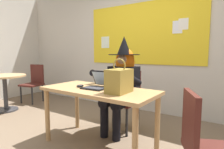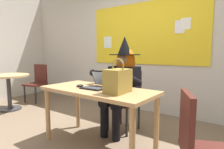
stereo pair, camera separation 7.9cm
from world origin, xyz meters
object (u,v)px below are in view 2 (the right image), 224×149
object	(u,v)px
handbag	(118,81)
chair_spare_by_window	(38,81)
side_table_round	(9,84)
computer_mouse	(80,86)
laptop	(97,84)
chair_at_desk	(127,96)
desk_main	(98,96)
chair_extra_corner	(201,145)
person_costumed	(122,79)

from	to	relation	value
handbag	chair_spare_by_window	distance (m)	3.14
side_table_round	computer_mouse	bearing A→B (deg)	-4.85
laptop	chair_at_desk	bearing A→B (deg)	85.09
chair_at_desk	side_table_round	world-z (taller)	chair_at_desk
desk_main	side_table_round	xyz separation A→B (m)	(-2.48, 0.14, -0.10)
desk_main	computer_mouse	size ratio (longest dim) A/B	14.02
laptop	computer_mouse	xyz separation A→B (m)	(-0.22, -0.08, -0.03)
side_table_round	chair_extra_corner	xyz separation A→B (m)	(3.70, -0.42, -0.05)
chair_at_desk	side_table_round	size ratio (longest dim) A/B	1.13
chair_spare_by_window	side_table_round	bearing A→B (deg)	0.00
side_table_round	chair_spare_by_window	bearing A→B (deg)	101.37
laptop	desk_main	bearing A→B (deg)	-46.69
laptop	chair_spare_by_window	bearing A→B (deg)	160.05
computer_mouse	chair_extra_corner	bearing A→B (deg)	3.52
handbag	chair_spare_by_window	bearing A→B (deg)	161.94
person_costumed	side_table_round	world-z (taller)	person_costumed
person_costumed	laptop	bearing A→B (deg)	-4.57
chair_at_desk	chair_extra_corner	distance (m)	1.55
desk_main	chair_spare_by_window	world-z (taller)	chair_spare_by_window
person_costumed	chair_extra_corner	xyz separation A→B (m)	(1.22, -0.85, -0.30)
desk_main	chair_extra_corner	world-z (taller)	chair_extra_corner
chair_spare_by_window	chair_at_desk	bearing A→B (deg)	73.93
chair_spare_by_window	chair_extra_corner	xyz separation A→B (m)	(3.85, -1.19, -0.01)
handbag	desk_main	bearing A→B (deg)	170.09
chair_spare_by_window	desk_main	bearing A→B (deg)	59.59
person_costumed	chair_extra_corner	bearing A→B (deg)	54.63
computer_mouse	chair_spare_by_window	size ratio (longest dim) A/B	0.12
computer_mouse	side_table_round	world-z (taller)	computer_mouse
computer_mouse	laptop	bearing A→B (deg)	32.98
desk_main	chair_extra_corner	bearing A→B (deg)	-12.77
chair_extra_corner	desk_main	bearing A→B (deg)	143.60
desk_main	person_costumed	size ratio (longest dim) A/B	1.03
laptop	chair_extra_corner	world-z (taller)	laptop
chair_at_desk	chair_extra_corner	bearing A→B (deg)	54.00
handbag	chair_extra_corner	world-z (taller)	handbag
side_table_round	chair_spare_by_window	size ratio (longest dim) A/B	0.90
chair_spare_by_window	laptop	bearing A→B (deg)	60.08
desk_main	computer_mouse	bearing A→B (deg)	-170.05
side_table_round	chair_spare_by_window	world-z (taller)	chair_spare_by_window
side_table_round	chair_extra_corner	world-z (taller)	chair_extra_corner
laptop	computer_mouse	bearing A→B (deg)	-160.83
desk_main	side_table_round	distance (m)	2.49
side_table_round	chair_extra_corner	bearing A→B (deg)	-6.47
computer_mouse	handbag	size ratio (longest dim) A/B	0.28
chair_at_desk	side_table_round	xyz separation A→B (m)	(-2.48, -0.55, 0.03)
person_costumed	chair_spare_by_window	size ratio (longest dim) A/B	1.59
person_costumed	computer_mouse	xyz separation A→B (m)	(-0.26, -0.62, -0.03)
side_table_round	person_costumed	bearing A→B (deg)	9.77
desk_main	chair_at_desk	size ratio (longest dim) A/B	1.61
laptop	handbag	xyz separation A→B (m)	(0.37, -0.10, 0.09)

